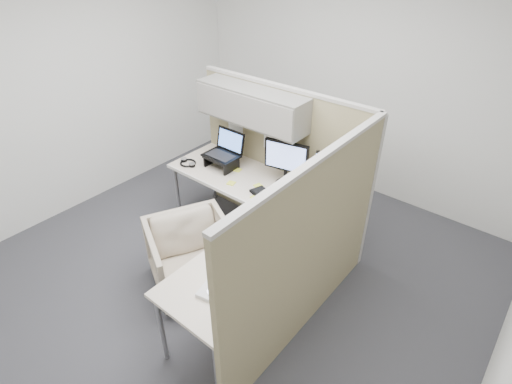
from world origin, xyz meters
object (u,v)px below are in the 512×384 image
Objects in this scene: desk at (249,214)px; keyboard at (268,199)px; monitor_left at (286,160)px; office_chair at (192,253)px.

desk is 4.50× the size of keyboard.
keyboard is at bearing -94.14° from monitor_left.
monitor_left is 1.05× the size of keyboard.
office_chair is at bearing -117.40° from monitor_left.
monitor_left reaches higher than office_chair.
office_chair is 1.59× the size of monitor_left.
monitor_left is at bearing 11.25° from office_chair.
keyboard is at bearing 80.16° from desk.
office_chair is at bearing -96.96° from keyboard.
monitor_left is at bearing 90.51° from desk.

